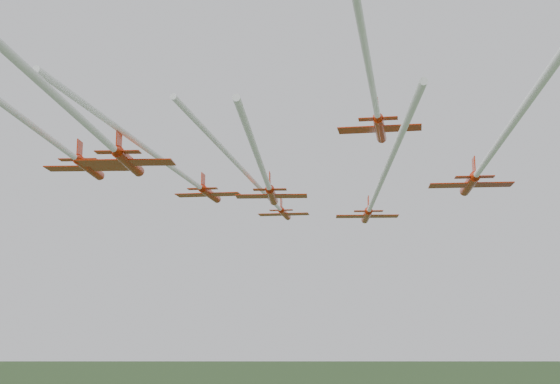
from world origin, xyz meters
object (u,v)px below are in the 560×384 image
at_px(jet_row2_left, 181,173).
at_px(jet_row2_right, 376,194).
at_px(jet_row3_left, 60,146).
at_px(jet_row3_mid, 266,180).
at_px(jet_row3_right, 494,150).
at_px(jet_row4_right, 369,72).
at_px(jet_row4_left, 75,114).
at_px(jet_lead, 264,192).

distance_m(jet_row2_left, jet_row2_right, 23.42).
distance_m(jet_row3_left, jet_row3_mid, 22.38).
height_order(jet_row3_left, jet_row3_right, jet_row3_left).
relative_size(jet_row2_left, jet_row3_right, 0.86).
relative_size(jet_row2_left, jet_row4_right, 0.90).
distance_m(jet_row3_left, jet_row4_left, 23.75).
bearing_deg(jet_row2_right, jet_row3_right, -56.82).
distance_m(jet_row3_left, jet_row4_right, 37.74).
height_order(jet_row3_right, jet_row4_right, jet_row4_right).
distance_m(jet_row2_right, jet_row3_right, 18.81).
height_order(jet_lead, jet_row4_right, jet_row4_right).
bearing_deg(jet_row3_mid, jet_row4_right, -69.07).
distance_m(jet_row3_right, jet_row4_right, 21.14).
bearing_deg(jet_row3_right, jet_row3_mid, 160.46).
bearing_deg(jet_row2_right, jet_row4_left, -127.85).
height_order(jet_row3_left, jet_row4_left, jet_row3_left).
distance_m(jet_row2_right, jet_row3_left, 36.07).
bearing_deg(jet_row3_left, jet_row2_right, 17.74).
xyz_separation_m(jet_row2_left, jet_row3_mid, (12.45, -1.70, -2.24)).
relative_size(jet_row3_left, jet_row3_right, 0.73).
relative_size(jet_row2_right, jet_row3_mid, 1.38).
bearing_deg(jet_row2_left, jet_lead, 59.66).
relative_size(jet_row2_right, jet_row4_left, 0.96).
bearing_deg(jet_row3_right, jet_row2_left, 157.55).
height_order(jet_row2_left, jet_row3_mid, jet_row2_left).
height_order(jet_lead, jet_row2_right, jet_lead).
height_order(jet_row2_right, jet_row4_left, jet_row4_left).
bearing_deg(jet_row3_left, jet_row3_right, -6.15).
xyz_separation_m(jet_lead, jet_row4_right, (28.39, -36.51, 1.17)).
bearing_deg(jet_lead, jet_row2_right, -36.20).
bearing_deg(jet_row3_left, jet_lead, 49.68).
height_order(jet_row3_mid, jet_row4_right, jet_row4_right).
bearing_deg(jet_lead, jet_row3_right, -43.45).
bearing_deg(jet_row3_mid, jet_row3_left, -166.53).
xyz_separation_m(jet_lead, jet_row4_left, (7.91, -46.56, -2.19)).
height_order(jet_row3_right, jet_row4_left, jet_row3_right).
distance_m(jet_lead, jet_row3_left, 31.17).
bearing_deg(jet_row3_mid, jet_row3_right, -22.42).
distance_m(jet_row2_left, jet_row3_mid, 12.77).
bearing_deg(jet_row2_left, jet_row3_left, -126.90).
xyz_separation_m(jet_row3_mid, jet_row3_right, (24.76, 0.39, 0.83)).
bearing_deg(jet_lead, jet_row4_right, -69.93).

